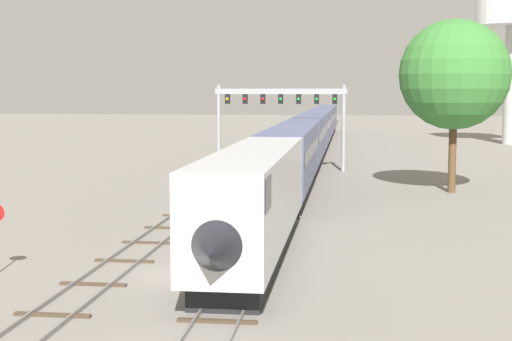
# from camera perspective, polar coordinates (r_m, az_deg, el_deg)

# --- Properties ---
(ground_plane) EXTENTS (400.00, 400.00, 0.00)m
(ground_plane) POSITION_cam_1_polar(r_m,az_deg,el_deg) (30.84, -4.66, -7.87)
(ground_plane) COLOR gray
(track_main) EXTENTS (2.60, 200.00, 0.16)m
(track_main) POSITION_cam_1_polar(r_m,az_deg,el_deg) (89.69, 4.45, 1.33)
(track_main) COLOR slate
(track_main) RESTS_ON ground
(track_near) EXTENTS (2.60, 160.00, 0.16)m
(track_near) POSITION_cam_1_polar(r_m,az_deg,el_deg) (70.35, -0.80, 0.05)
(track_near) COLOR slate
(track_near) RESTS_ON ground
(passenger_train) EXTENTS (3.04, 120.23, 4.80)m
(passenger_train) POSITION_cam_1_polar(r_m,az_deg,el_deg) (83.31, 4.26, 2.72)
(passenger_train) COLOR silver
(passenger_train) RESTS_ON ground
(signal_gantry) EXTENTS (12.10, 0.49, 7.90)m
(signal_gantry) POSITION_cam_1_polar(r_m,az_deg,el_deg) (69.74, 1.86, 4.77)
(signal_gantry) COLOR #999BA0
(signal_gantry) RESTS_ON ground
(trackside_tree_left) EXTENTS (7.92, 7.92, 12.49)m
(trackside_tree_left) POSITION_cam_1_polar(r_m,az_deg,el_deg) (56.63, 14.67, 6.97)
(trackside_tree_left) COLOR brown
(trackside_tree_left) RESTS_ON ground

